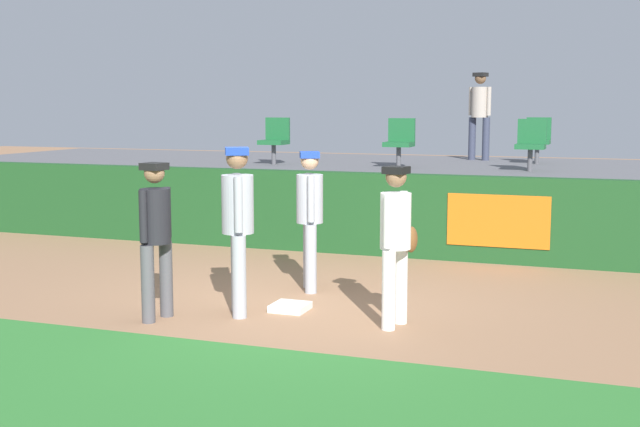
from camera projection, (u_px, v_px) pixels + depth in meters
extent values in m
plane|color=#936B4C|center=(284.00, 306.00, 9.70)|extent=(60.00, 60.00, 0.00)
cube|color=#2D722D|center=(145.00, 387.00, 6.87)|extent=(18.00, 2.80, 0.01)
cube|color=white|center=(290.00, 307.00, 9.46)|extent=(0.40, 0.40, 0.08)
cylinder|color=white|center=(401.00, 285.00, 8.86)|extent=(0.14, 0.14, 0.84)
cylinder|color=white|center=(389.00, 290.00, 8.60)|extent=(0.14, 0.14, 0.84)
cylinder|color=white|center=(396.00, 221.00, 8.64)|extent=(0.38, 0.38, 0.59)
sphere|color=#8C6647|center=(396.00, 177.00, 8.58)|extent=(0.22, 0.22, 0.22)
cube|color=black|center=(396.00, 170.00, 8.57)|extent=(0.27, 0.27, 0.08)
cylinder|color=white|center=(403.00, 217.00, 8.81)|extent=(0.09, 0.09, 0.55)
cylinder|color=white|center=(388.00, 221.00, 8.47)|extent=(0.09, 0.09, 0.55)
ellipsoid|color=brown|center=(411.00, 239.00, 8.79)|extent=(0.15, 0.22, 0.28)
cylinder|color=#9EA3AD|center=(309.00, 254.00, 10.60)|extent=(0.15, 0.15, 0.87)
cylinder|color=#9EA3AD|center=(311.00, 259.00, 10.29)|extent=(0.15, 0.15, 0.87)
cylinder|color=#9EA3AD|center=(310.00, 199.00, 10.35)|extent=(0.45, 0.45, 0.61)
sphere|color=tan|center=(310.00, 161.00, 10.29)|extent=(0.23, 0.23, 0.23)
cube|color=#193899|center=(310.00, 155.00, 10.28)|extent=(0.32, 0.32, 0.08)
cylinder|color=#9EA3AD|center=(309.00, 195.00, 10.55)|extent=(0.09, 0.09, 0.57)
cylinder|color=#9EA3AD|center=(311.00, 199.00, 10.15)|extent=(0.09, 0.09, 0.57)
cylinder|color=#9EA3AD|center=(238.00, 271.00, 9.41)|extent=(0.16, 0.16, 0.92)
cylinder|color=#9EA3AD|center=(239.00, 277.00, 9.08)|extent=(0.16, 0.16, 0.92)
cylinder|color=#9EA3AD|center=(238.00, 204.00, 9.14)|extent=(0.48, 0.48, 0.65)
sphere|color=#8C6647|center=(237.00, 158.00, 9.08)|extent=(0.24, 0.24, 0.24)
cube|color=#193899|center=(237.00, 151.00, 9.07)|extent=(0.34, 0.34, 0.08)
cylinder|color=#9EA3AD|center=(237.00, 200.00, 9.35)|extent=(0.09, 0.09, 0.61)
cylinder|color=#9EA3AD|center=(238.00, 205.00, 8.93)|extent=(0.09, 0.09, 0.61)
cylinder|color=#4C4C51|center=(166.00, 279.00, 9.16)|extent=(0.14, 0.14, 0.85)
cylinder|color=#4C4C51|center=(148.00, 284.00, 8.89)|extent=(0.14, 0.14, 0.85)
cylinder|color=black|center=(155.00, 216.00, 8.93)|extent=(0.37, 0.37, 0.60)
sphere|color=#8C6647|center=(154.00, 173.00, 8.87)|extent=(0.22, 0.22, 0.22)
cube|color=black|center=(154.00, 166.00, 8.86)|extent=(0.26, 0.26, 0.08)
cylinder|color=black|center=(167.00, 212.00, 9.10)|extent=(0.09, 0.09, 0.56)
cylinder|color=black|center=(143.00, 216.00, 8.75)|extent=(0.09, 0.09, 0.56)
cube|color=#19471E|center=(371.00, 214.00, 12.93)|extent=(18.00, 0.24, 1.29)
cube|color=orange|center=(498.00, 221.00, 12.14)|extent=(1.50, 0.02, 0.78)
cube|color=#59595E|center=(410.00, 197.00, 15.33)|extent=(18.00, 4.80, 1.28)
cylinder|color=#4C4C51|center=(274.00, 153.00, 14.86)|extent=(0.08, 0.08, 0.40)
cube|color=#19592D|center=(274.00, 142.00, 14.83)|extent=(0.46, 0.44, 0.08)
cube|color=#19592D|center=(278.00, 129.00, 14.98)|extent=(0.46, 0.06, 0.40)
cylinder|color=#4C4C51|center=(399.00, 156.00, 14.07)|extent=(0.08, 0.08, 0.40)
cube|color=#19592D|center=(399.00, 144.00, 14.05)|extent=(0.47, 0.44, 0.08)
cube|color=#19592D|center=(402.00, 130.00, 14.19)|extent=(0.47, 0.06, 0.40)
cylinder|color=#4C4C51|center=(530.00, 159.00, 13.33)|extent=(0.08, 0.08, 0.40)
cube|color=#19592D|center=(530.00, 146.00, 13.30)|extent=(0.46, 0.44, 0.08)
cube|color=#19592D|center=(532.00, 131.00, 13.45)|extent=(0.46, 0.06, 0.40)
cylinder|color=#4C4C51|center=(537.00, 153.00, 15.03)|extent=(0.08, 0.08, 0.40)
cube|color=#19592D|center=(537.00, 142.00, 15.00)|extent=(0.44, 0.44, 0.08)
cube|color=#19592D|center=(539.00, 128.00, 15.15)|extent=(0.44, 0.06, 0.40)
cylinder|color=#33384C|center=(486.00, 139.00, 15.92)|extent=(0.14, 0.14, 0.83)
cylinder|color=#33384C|center=(472.00, 139.00, 16.11)|extent=(0.14, 0.14, 0.83)
cylinder|color=#A5998C|center=(480.00, 102.00, 15.92)|extent=(0.41, 0.41, 0.58)
sphere|color=brown|center=(480.00, 78.00, 15.86)|extent=(0.22, 0.22, 0.22)
cube|color=black|center=(481.00, 75.00, 15.85)|extent=(0.29, 0.29, 0.08)
cylinder|color=#A5998C|center=(489.00, 101.00, 15.79)|extent=(0.08, 0.08, 0.55)
cylinder|color=#A5998C|center=(471.00, 101.00, 16.04)|extent=(0.08, 0.08, 0.55)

